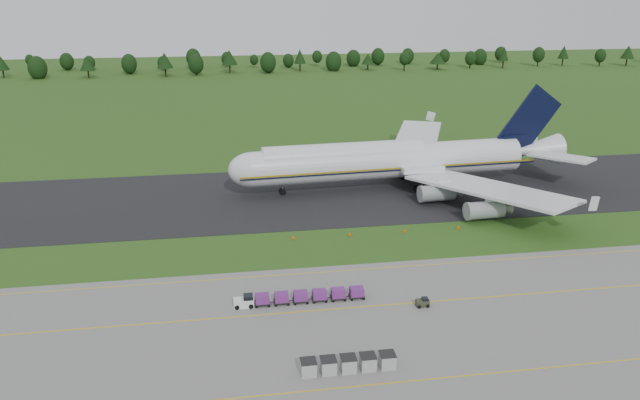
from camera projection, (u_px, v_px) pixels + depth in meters
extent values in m
plane|color=#284E17|center=(320.00, 247.00, 109.31)|extent=(600.00, 600.00, 0.00)
cube|color=slate|center=(362.00, 356.00, 77.62)|extent=(300.00, 52.00, 0.06)
cube|color=black|center=(300.00, 196.00, 135.38)|extent=(300.00, 40.00, 0.08)
cube|color=#DEB60D|center=(344.00, 308.00, 88.79)|extent=(300.00, 0.25, 0.01)
cube|color=#DEB60D|center=(374.00, 385.00, 72.02)|extent=(300.00, 0.20, 0.01)
cube|color=#DEB60D|center=(330.00, 272.00, 99.97)|extent=(120.00, 0.20, 0.01)
cylinder|color=black|center=(3.00, 74.00, 298.84)|extent=(0.70, 0.70, 3.65)
cone|color=#1A3613|center=(2.00, 63.00, 297.15)|extent=(6.35, 6.35, 6.50)
cylinder|color=black|center=(39.00, 75.00, 296.56)|extent=(0.70, 0.70, 3.20)
sphere|color=#1A3613|center=(37.00, 68.00, 295.46)|extent=(8.75, 8.75, 8.75)
cylinder|color=black|center=(88.00, 74.00, 297.79)|extent=(0.70, 0.70, 3.73)
cone|color=#1A3613|center=(87.00, 63.00, 296.06)|extent=(7.22, 7.22, 6.63)
cylinder|color=black|center=(130.00, 71.00, 310.32)|extent=(0.70, 0.70, 3.33)
sphere|color=#1A3613|center=(129.00, 64.00, 309.18)|extent=(7.54, 7.54, 7.54)
cylinder|color=black|center=(166.00, 72.00, 302.11)|extent=(0.70, 0.70, 4.16)
cone|color=#1A3613|center=(165.00, 60.00, 300.19)|extent=(7.80, 7.80, 7.39)
cylinder|color=black|center=(196.00, 72.00, 306.30)|extent=(0.70, 0.70, 3.63)
sphere|color=#1A3613|center=(196.00, 64.00, 305.06)|extent=(7.50, 7.50, 7.50)
cylinder|color=black|center=(230.00, 69.00, 314.53)|extent=(0.70, 0.70, 4.11)
cone|color=#1A3613|center=(229.00, 57.00, 312.63)|extent=(7.95, 7.95, 7.31)
cylinder|color=black|center=(268.00, 70.00, 313.94)|extent=(0.70, 0.70, 3.45)
sphere|color=#1A3613|center=(268.00, 62.00, 312.76)|extent=(7.99, 7.99, 7.99)
cylinder|color=black|center=(300.00, 67.00, 319.63)|extent=(0.70, 0.70, 4.06)
cone|color=#1A3613|center=(300.00, 56.00, 317.75)|extent=(6.08, 6.08, 7.22)
cylinder|color=black|center=(333.00, 68.00, 322.06)|extent=(0.70, 0.70, 2.98)
sphere|color=#1A3613|center=(334.00, 62.00, 321.04)|extent=(8.22, 8.22, 8.22)
cylinder|color=black|center=(368.00, 67.00, 324.51)|extent=(0.70, 0.70, 3.06)
cone|color=#1A3613|center=(368.00, 59.00, 323.10)|extent=(6.75, 6.75, 5.43)
cylinder|color=black|center=(404.00, 67.00, 320.49)|extent=(0.70, 0.70, 4.21)
sphere|color=#1A3613|center=(405.00, 58.00, 319.05)|extent=(5.34, 5.34, 5.34)
cylinder|color=black|center=(437.00, 67.00, 326.53)|extent=(0.70, 0.70, 3.10)
cone|color=#1A3613|center=(438.00, 58.00, 325.10)|extent=(8.53, 8.53, 5.50)
cylinder|color=black|center=(470.00, 65.00, 331.37)|extent=(0.70, 0.70, 3.44)
sphere|color=#1A3613|center=(470.00, 58.00, 330.19)|extent=(5.80, 5.80, 5.80)
cylinder|color=black|center=(503.00, 64.00, 331.17)|extent=(0.70, 0.70, 4.00)
cone|color=#1A3613|center=(504.00, 54.00, 329.32)|extent=(5.24, 5.24, 7.11)
cylinder|color=black|center=(538.00, 63.00, 337.89)|extent=(0.70, 0.70, 4.14)
sphere|color=#1A3613|center=(539.00, 55.00, 336.47)|extent=(6.36, 6.36, 6.36)
cylinder|color=black|center=(562.00, 62.00, 340.66)|extent=(0.70, 0.70, 3.94)
cone|color=#1A3613|center=(564.00, 52.00, 338.84)|extent=(5.87, 5.87, 7.01)
cylinder|color=black|center=(599.00, 63.00, 338.48)|extent=(0.70, 0.70, 3.72)
sphere|color=#1A3613|center=(600.00, 56.00, 337.21)|extent=(5.79, 5.79, 5.79)
cylinder|color=black|center=(626.00, 62.00, 340.48)|extent=(0.70, 0.70, 3.95)
cone|color=#1A3613|center=(628.00, 52.00, 338.66)|extent=(7.25, 7.25, 7.01)
cylinder|color=white|center=(389.00, 161.00, 139.07)|extent=(61.17, 11.14, 7.55)
cylinder|color=white|center=(343.00, 156.00, 136.36)|extent=(35.94, 7.99, 5.89)
sphere|color=white|center=(253.00, 170.00, 132.94)|extent=(7.55, 7.55, 7.55)
cone|color=white|center=(536.00, 150.00, 146.17)|extent=(11.94, 7.84, 7.17)
cube|color=yellow|center=(394.00, 169.00, 135.78)|extent=(67.01, 4.04, 0.37)
cube|color=white|center=(488.00, 189.00, 123.77)|extent=(26.64, 36.22, 0.58)
cube|color=white|center=(416.00, 141.00, 160.67)|extent=(23.39, 36.95, 0.58)
cylinder|color=gray|center=(437.00, 193.00, 129.33)|extent=(7.53, 3.78, 3.36)
cylinder|color=gray|center=(485.00, 210.00, 119.72)|extent=(7.53, 3.78, 3.36)
cylinder|color=gray|center=(395.00, 159.00, 153.68)|extent=(7.53, 3.78, 3.36)
cylinder|color=gray|center=(399.00, 147.00, 165.33)|extent=(7.53, 3.78, 3.36)
cube|color=black|center=(529.00, 121.00, 143.30)|extent=(15.30, 1.48, 16.84)
cube|color=white|center=(561.00, 157.00, 139.14)|extent=(12.60, 14.46, 0.47)
cube|color=white|center=(525.00, 140.00, 153.63)|extent=(11.59, 14.73, 0.47)
cylinder|color=slate|center=(282.00, 189.00, 135.85)|extent=(0.38, 0.38, 2.31)
cylinder|color=black|center=(282.00, 191.00, 136.01)|extent=(1.42, 1.02, 1.36)
cylinder|color=slate|center=(422.00, 187.00, 137.63)|extent=(0.38, 0.38, 2.31)
cylinder|color=black|center=(422.00, 189.00, 137.78)|extent=(1.42, 1.02, 1.36)
cylinder|color=slate|center=(407.00, 174.00, 146.32)|extent=(0.38, 0.38, 2.31)
cylinder|color=black|center=(407.00, 176.00, 146.48)|extent=(1.42, 1.02, 1.36)
cube|color=white|center=(244.00, 303.00, 89.12)|extent=(2.88, 1.55, 1.22)
cylinder|color=black|center=(237.00, 308.00, 88.34)|extent=(0.67, 0.24, 0.67)
cube|color=black|center=(262.00, 303.00, 89.58)|extent=(2.22, 1.66, 0.13)
cube|color=#622370|center=(262.00, 298.00, 89.36)|extent=(2.00, 1.55, 1.22)
cylinder|color=black|center=(257.00, 307.00, 88.79)|extent=(0.38, 0.17, 0.38)
cube|color=black|center=(282.00, 301.00, 89.98)|extent=(2.22, 1.66, 0.13)
cube|color=#622370|center=(281.00, 297.00, 89.76)|extent=(2.00, 1.55, 1.22)
cylinder|color=black|center=(276.00, 305.00, 89.20)|extent=(0.38, 0.17, 0.38)
cube|color=black|center=(301.00, 300.00, 90.39)|extent=(2.22, 1.66, 0.13)
cube|color=#622370|center=(301.00, 296.00, 90.17)|extent=(2.00, 1.55, 1.22)
cylinder|color=black|center=(295.00, 304.00, 89.60)|extent=(0.38, 0.17, 0.38)
cube|color=black|center=(319.00, 298.00, 90.80)|extent=(2.22, 1.66, 0.13)
cube|color=#622370|center=(319.00, 294.00, 90.58)|extent=(2.00, 1.55, 1.22)
cylinder|color=black|center=(314.00, 303.00, 90.01)|extent=(0.38, 0.17, 0.38)
cube|color=black|center=(338.00, 297.00, 91.20)|extent=(2.22, 1.66, 0.13)
cube|color=#622370|center=(338.00, 293.00, 90.98)|extent=(2.00, 1.55, 1.22)
cylinder|color=black|center=(333.00, 301.00, 90.42)|extent=(0.38, 0.17, 0.38)
cube|color=black|center=(357.00, 295.00, 91.61)|extent=(2.22, 1.66, 0.13)
cube|color=#622370|center=(357.00, 291.00, 91.39)|extent=(2.00, 1.55, 1.22)
cylinder|color=black|center=(352.00, 300.00, 90.82)|extent=(0.38, 0.17, 0.38)
cylinder|color=black|center=(244.00, 304.00, 89.21)|extent=(0.67, 0.24, 0.67)
cube|color=#303424|center=(422.00, 303.00, 89.23)|extent=(1.85, 1.12, 1.01)
cylinder|color=black|center=(419.00, 307.00, 88.70)|extent=(0.51, 0.18, 0.51)
cylinder|color=black|center=(425.00, 302.00, 89.92)|extent=(0.51, 0.18, 0.51)
cube|color=#A4A4A4|center=(308.00, 368.00, 73.66)|extent=(1.78, 1.78, 1.78)
cube|color=black|center=(308.00, 361.00, 73.35)|extent=(1.89, 1.89, 0.09)
cube|color=#A4A4A4|center=(328.00, 366.00, 74.01)|extent=(1.78, 1.78, 1.78)
cube|color=black|center=(328.00, 359.00, 73.70)|extent=(1.89, 1.89, 0.09)
cube|color=#A4A4A4|center=(348.00, 364.00, 74.36)|extent=(1.78, 1.78, 1.78)
cube|color=black|center=(348.00, 357.00, 74.05)|extent=(1.89, 1.89, 0.09)
cube|color=#A4A4A4|center=(368.00, 362.00, 74.72)|extent=(1.78, 1.78, 1.78)
cube|color=black|center=(368.00, 356.00, 74.40)|extent=(1.89, 1.89, 0.09)
cube|color=#A4A4A4|center=(387.00, 360.00, 75.07)|extent=(1.78, 1.78, 1.78)
cube|color=black|center=(388.00, 354.00, 74.76)|extent=(1.89, 1.89, 0.09)
cube|color=#DC5206|center=(293.00, 238.00, 112.39)|extent=(0.50, 0.12, 0.60)
cube|color=black|center=(293.00, 239.00, 112.48)|extent=(0.30, 0.30, 0.04)
cube|color=#DC5206|center=(350.00, 235.00, 113.91)|extent=(0.50, 0.12, 0.60)
cube|color=black|center=(350.00, 236.00, 114.01)|extent=(0.30, 0.30, 0.04)
cube|color=#DC5206|center=(405.00, 231.00, 115.44)|extent=(0.50, 0.12, 0.60)
cube|color=black|center=(405.00, 233.00, 115.53)|extent=(0.30, 0.30, 0.04)
cube|color=#DC5206|center=(458.00, 228.00, 116.96)|extent=(0.50, 0.12, 0.60)
cube|color=black|center=(458.00, 229.00, 117.05)|extent=(0.30, 0.30, 0.04)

